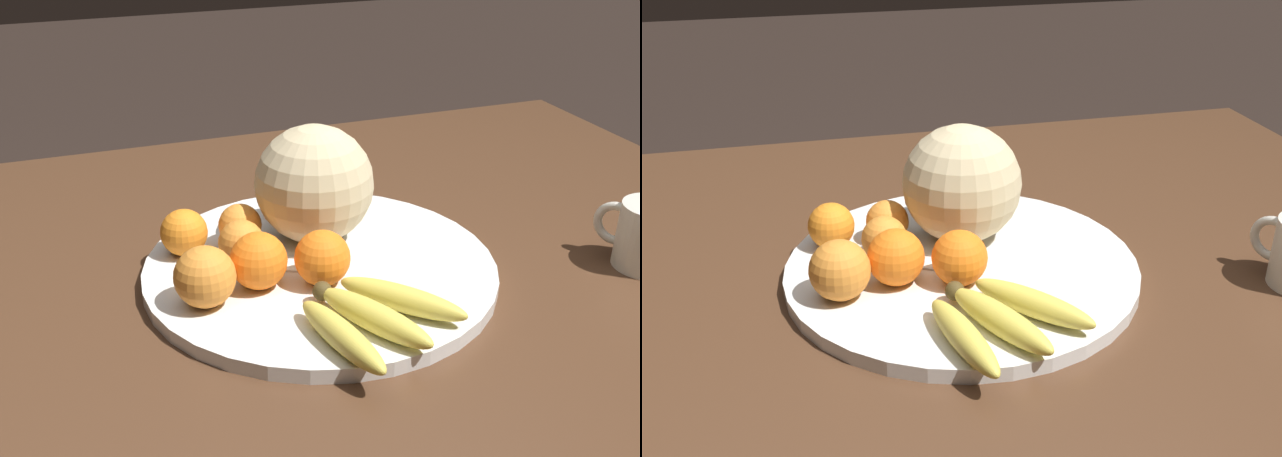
% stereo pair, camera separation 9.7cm
% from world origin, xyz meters
% --- Properties ---
extents(kitchen_table, '(1.53, 1.19, 0.75)m').
position_xyz_m(kitchen_table, '(0.00, 0.00, 0.67)').
color(kitchen_table, '#4C301E').
rests_on(kitchen_table, ground_plane).
extents(fruit_bowl, '(0.47, 0.47, 0.02)m').
position_xyz_m(fruit_bowl, '(0.02, 0.02, 0.76)').
color(fruit_bowl, white).
rests_on(fruit_bowl, kitchen_table).
extents(melon, '(0.16, 0.16, 0.16)m').
position_xyz_m(melon, '(0.03, 0.09, 0.85)').
color(melon, beige).
rests_on(melon, fruit_bowl).
extents(banana_bunch, '(0.19, 0.20, 0.03)m').
position_xyz_m(banana_bunch, '(0.02, -0.15, 0.79)').
color(banana_bunch, '#473819').
rests_on(banana_bunch, fruit_bowl).
extents(orange_front_left, '(0.06, 0.06, 0.06)m').
position_xyz_m(orange_front_left, '(-0.08, 0.05, 0.80)').
color(orange_front_left, orange).
rests_on(orange_front_left, fruit_bowl).
extents(orange_front_right, '(0.08, 0.08, 0.08)m').
position_xyz_m(orange_front_right, '(-0.15, -0.03, 0.81)').
color(orange_front_right, orange).
rests_on(orange_front_right, fruit_bowl).
extents(orange_mid_center, '(0.07, 0.07, 0.07)m').
position_xyz_m(orange_mid_center, '(-0.08, -0.01, 0.81)').
color(orange_mid_center, orange).
rests_on(orange_mid_center, fruit_bowl).
extents(orange_back_left, '(0.06, 0.06, 0.06)m').
position_xyz_m(orange_back_left, '(-0.07, 0.10, 0.80)').
color(orange_back_left, orange).
rests_on(orange_back_left, fruit_bowl).
extents(orange_back_right, '(0.07, 0.07, 0.07)m').
position_xyz_m(orange_back_right, '(0.00, -0.03, 0.81)').
color(orange_back_right, orange).
rests_on(orange_back_right, fruit_bowl).
extents(orange_top_small, '(0.06, 0.06, 0.06)m').
position_xyz_m(orange_top_small, '(-0.15, 0.10, 0.80)').
color(orange_top_small, orange).
rests_on(orange_top_small, fruit_bowl).
extents(produce_tag, '(0.10, 0.08, 0.00)m').
position_xyz_m(produce_tag, '(-0.01, 0.01, 0.77)').
color(produce_tag, white).
rests_on(produce_tag, fruit_bowl).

